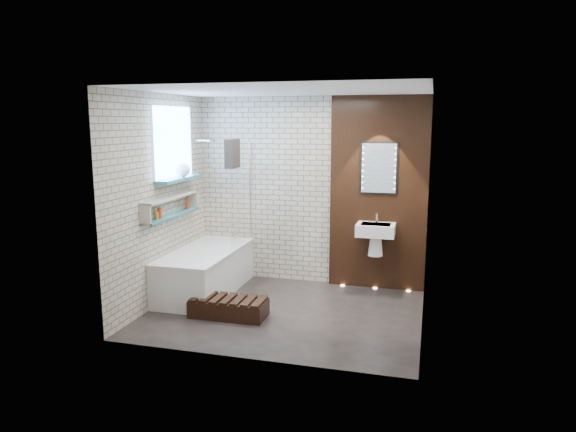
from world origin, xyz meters
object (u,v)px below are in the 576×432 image
(walnut_step, at_px, (229,308))
(washbasin, at_px, (376,234))
(led_mirror, at_px, (379,168))
(bathtub, at_px, (206,271))
(bath_screen, at_px, (241,194))

(walnut_step, bearing_deg, washbasin, 41.56)
(washbasin, height_order, led_mirror, led_mirror)
(bathtub, xyz_separation_m, bath_screen, (0.35, 0.44, 0.99))
(bathtub, bearing_deg, walnut_step, -50.20)
(led_mirror, xyz_separation_m, walnut_step, (-1.55, -1.53, -1.55))
(bathtub, relative_size, bath_screen, 1.24)
(washbasin, bearing_deg, bathtub, -163.99)
(bath_screen, relative_size, walnut_step, 1.57)
(led_mirror, bearing_deg, bath_screen, -169.34)
(bath_screen, bearing_deg, walnut_step, -77.22)
(washbasin, bearing_deg, bath_screen, -174.22)
(bath_screen, xyz_separation_m, led_mirror, (1.82, 0.34, 0.37))
(washbasin, distance_m, led_mirror, 0.88)
(bath_screen, relative_size, led_mirror, 2.00)
(washbasin, height_order, walnut_step, washbasin)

